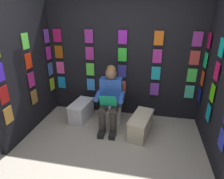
# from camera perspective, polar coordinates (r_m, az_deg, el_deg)

# --- Properties ---
(ground_plane) EXTENTS (30.00, 30.00, 0.00)m
(ground_plane) POSITION_cam_1_polar(r_m,az_deg,el_deg) (3.04, -2.92, -22.07)
(ground_plane) COLOR #B2A899
(display_wall_back) EXTENTS (3.17, 0.14, 2.29)m
(display_wall_back) POSITION_cam_1_polar(r_m,az_deg,el_deg) (4.06, 3.13, 8.14)
(display_wall_back) COLOR black
(display_wall_back) RESTS_ON ground
(display_wall_left) EXTENTS (0.14, 1.74, 2.29)m
(display_wall_left) POSITION_cam_1_polar(r_m,az_deg,el_deg) (3.29, 28.78, 2.08)
(display_wall_left) COLOR black
(display_wall_left) RESTS_ON ground
(display_wall_right) EXTENTS (0.14, 1.74, 2.29)m
(display_wall_right) POSITION_cam_1_polar(r_m,az_deg,el_deg) (3.81, -23.58, 5.40)
(display_wall_right) COLOR black
(display_wall_right) RESTS_ON ground
(toilet) EXTENTS (0.41, 0.56, 0.77)m
(toilet) POSITION_cam_1_polar(r_m,az_deg,el_deg) (3.98, 0.07, -4.74)
(toilet) COLOR white
(toilet) RESTS_ON ground
(person_reading) EXTENTS (0.53, 0.69, 1.19)m
(person_reading) POSITION_cam_1_polar(r_m,az_deg,el_deg) (3.66, -0.54, -2.48)
(person_reading) COLOR blue
(person_reading) RESTS_ON ground
(comic_longbox_near) EXTENTS (0.38, 0.65, 0.38)m
(comic_longbox_near) POSITION_cam_1_polar(r_m,az_deg,el_deg) (4.14, -8.78, -6.02)
(comic_longbox_near) COLOR silver
(comic_longbox_near) RESTS_ON ground
(comic_longbox_far) EXTENTS (0.44, 0.75, 0.38)m
(comic_longbox_far) POSITION_cam_1_polar(r_m,az_deg,el_deg) (3.66, 8.27, -10.00)
(comic_longbox_far) COLOR beige
(comic_longbox_far) RESTS_ON ground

